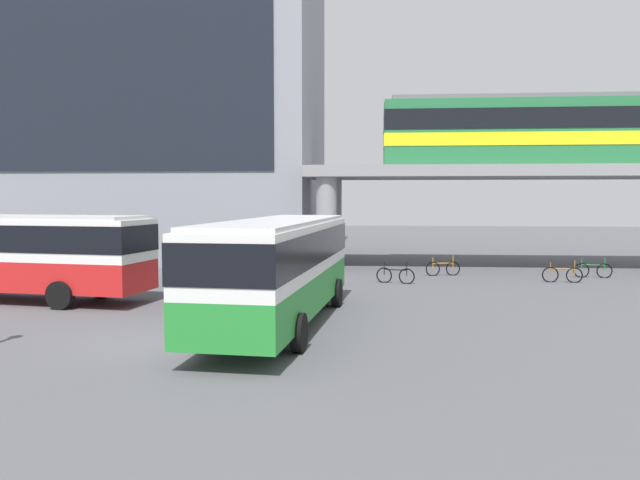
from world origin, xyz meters
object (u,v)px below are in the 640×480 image
bus_main (279,260)px  bicycle_brown (562,275)px  bicycle_orange (443,268)px  bicycle_green (593,270)px  train (577,131)px  pedestrian_near_building (330,268)px  bicycle_black (395,275)px  station_building (93,109)px  bus_secondary (9,248)px

bus_main → bicycle_brown: bus_main is taller
bicycle_orange → bus_main: bearing=-116.7°
bus_main → bicycle_green: 18.39m
train → pedestrian_near_building: train is taller
bus_main → bicycle_black: bus_main is taller
station_building → bus_main: (16.23, -22.71, -7.96)m
bus_secondary → bicycle_black: (14.71, 5.88, -1.63)m
station_building → bicycle_green: (29.73, -10.33, -9.59)m
bicycle_brown → bicycle_orange: (-5.17, 2.06, 0.00)m
station_building → bicycle_brown: 31.78m
bus_secondary → station_building: bearing=105.8°
bicycle_black → train: bearing=35.4°
station_building → bus_secondary: bearing=-74.2°
train → bicycle_black: 14.28m
bicycle_orange → bicycle_black: size_ratio=1.01×
bicycle_green → bicycle_brown: bearing=-137.1°
train → bicycle_orange: bearing=-151.4°
bicycle_orange → bicycle_green: bearing=-1.6°
bicycle_brown → bicycle_orange: bearing=158.3°
bicycle_green → pedestrian_near_building: (-12.54, -3.77, 0.42)m
bus_secondary → bicycle_brown: (22.35, 6.82, -1.63)m
bicycle_green → bicycle_orange: (-7.17, 0.20, 0.00)m
train → bus_secondary: train is taller
bicycle_brown → bicycle_orange: 5.56m
bicycle_green → bicycle_black: (-9.64, -2.80, 0.00)m
train → bus_main: 22.47m
bus_secondary → pedestrian_near_building: size_ratio=6.81×
train → bicycle_orange: size_ratio=12.01×
bus_secondary → bicycle_orange: (17.18, 8.88, -1.63)m
bus_main → pedestrian_near_building: (0.96, 8.61, -1.21)m
station_building → bus_main: 29.03m
bicycle_green → bicycle_brown: (-2.00, -1.86, 0.00)m
bicycle_brown → pedestrian_near_building: bearing=-169.7°
train → bicycle_black: bearing=-144.6°
bus_main → bicycle_black: (3.86, 9.58, -1.63)m
bicycle_green → train: bearing=84.4°
station_building → pedestrian_near_building: bearing=-39.4°
bus_main → pedestrian_near_building: bearing=83.6°
bicycle_green → bicycle_brown: same height
station_building → bicycle_green: size_ratio=17.07×
bus_main → bicycle_orange: bearing=63.3°
train → bus_secondary: bearing=-152.3°
bus_secondary → pedestrian_near_building: bearing=22.6°
bus_secondary → bicycle_black: size_ratio=6.53×
bus_main → bicycle_green: size_ratio=6.29×
train → bicycle_black: (-10.07, -7.15, -7.18)m
bicycle_black → pedestrian_near_building: bearing=-161.4°
bus_main → pedestrian_near_building: 8.75m
train → bicycle_brown: size_ratio=11.77×
bicycle_green → bicycle_black: same height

